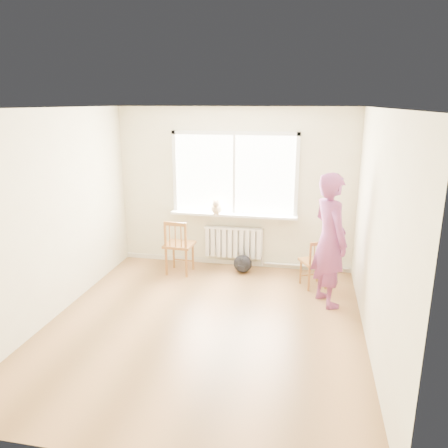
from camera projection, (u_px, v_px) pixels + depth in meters
The scene contains 13 objects.
floor at pixel (204, 326), 5.59m from camera, with size 4.50×4.50×0.00m, color #9F6E41.
ceiling at pixel (201, 108), 4.86m from camera, with size 4.50×4.50×0.00m, color white.
back_wall at pixel (235, 189), 7.35m from camera, with size 4.00×0.01×2.70m, color beige.
window at pixel (234, 171), 7.25m from camera, with size 2.12×0.05×1.42m.
windowsill at pixel (233, 215), 7.36m from camera, with size 2.15×0.22×0.04m, color white.
radiator at pixel (233, 242), 7.51m from camera, with size 1.00×0.12×0.55m.
heating_pipe at pixel (306, 266), 7.41m from camera, with size 0.04×0.04×1.40m, color silver.
baseboard at pixel (234, 262), 7.69m from camera, with size 4.00×0.03×0.08m, color beige.
chair_left at pixel (178, 247), 7.18m from camera, with size 0.48×0.46×0.92m.
chair_right at pixel (315, 263), 6.66m from camera, with size 0.50×0.50×0.77m.
person at pixel (330, 240), 5.99m from camera, with size 0.68×0.45×1.87m, color #BB3E43.
cat at pixel (217, 207), 7.29m from camera, with size 0.22×0.42×0.28m.
backpack at pixel (243, 264), 7.30m from camera, with size 0.31×0.23×0.31m, color black.
Camera 1 is at (1.23, -4.89, 2.76)m, focal length 35.00 mm.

